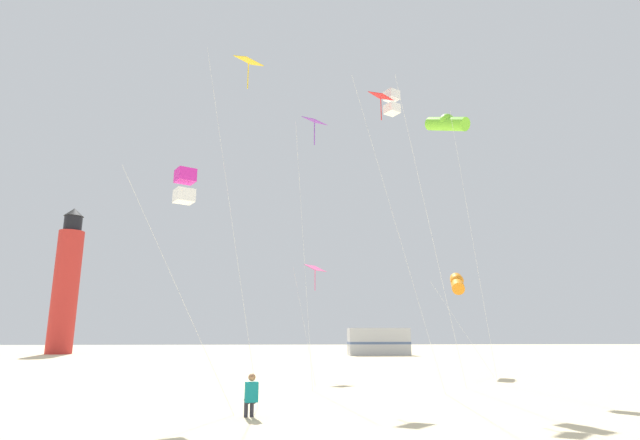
# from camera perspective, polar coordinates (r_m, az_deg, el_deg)

# --- Properties ---
(kite_flyer_standing) EXTENTS (0.42, 0.55, 1.16)m
(kite_flyer_standing) POSITION_cam_1_polar(r_m,az_deg,el_deg) (14.33, -7.92, -19.18)
(kite_flyer_standing) COLOR #147F84
(kite_flyer_standing) RESTS_ON ground
(kite_tube_lime) EXTENTS (2.47, 2.74, 13.41)m
(kite_tube_lime) POSITION_cam_1_polar(r_m,az_deg,el_deg) (26.68, 14.33, 10.69)
(kite_tube_lime) COLOR silver
(kite_tube_lime) RESTS_ON ground
(kite_diamond_violet) EXTENTS (1.50, 1.50, 12.11)m
(kite_diamond_violet) POSITION_cam_1_polar(r_m,az_deg,el_deg) (23.40, -0.75, 10.04)
(kite_diamond_violet) COLOR silver
(kite_diamond_violet) RESTS_ON ground
(kite_box_white) EXTENTS (3.06, 3.06, 13.60)m
(kite_box_white) POSITION_cam_1_polar(r_m,az_deg,el_deg) (24.71, 8.24, 13.11)
(kite_box_white) COLOR silver
(kite_box_white) RESTS_ON ground
(kite_tube_orange) EXTENTS (2.91, 3.18, 5.79)m
(kite_tube_orange) POSITION_cam_1_polar(r_m,az_deg,el_deg) (30.08, 15.44, -6.95)
(kite_tube_orange) COLOR silver
(kite_tube_orange) RESTS_ON ground
(kite_diamond_scarlet) EXTENTS (3.40, 2.43, 13.14)m
(kite_diamond_scarlet) POSITION_cam_1_polar(r_m,az_deg,el_deg) (23.41, 7.12, 12.61)
(kite_diamond_scarlet) COLOR silver
(kite_diamond_scarlet) RESTS_ON ground
(kite_box_magenta) EXTENTS (3.45, 2.46, 7.59)m
(kite_box_magenta) POSITION_cam_1_polar(r_m,az_deg,el_deg) (17.21, -15.24, 3.76)
(kite_box_magenta) COLOR silver
(kite_box_magenta) RESTS_ON ground
(kite_diamond_gold) EXTENTS (2.30, 2.09, 12.87)m
(kite_diamond_gold) POSITION_cam_1_polar(r_m,az_deg,el_deg) (20.28, -8.36, 16.18)
(kite_diamond_gold) COLOR silver
(kite_diamond_gold) RESTS_ON ground
(kite_diamond_rainbow) EXTENTS (1.77, 1.77, 5.84)m
(kite_diamond_rainbow) POSITION_cam_1_polar(r_m,az_deg,el_deg) (26.62, -0.63, -5.91)
(kite_diamond_rainbow) COLOR silver
(kite_diamond_rainbow) RESTS_ON ground
(lighthouse_distant) EXTENTS (2.80, 2.80, 16.80)m
(lighthouse_distant) POSITION_cam_1_polar(r_m,az_deg,el_deg) (64.70, -27.08, -6.51)
(lighthouse_distant) COLOR red
(lighthouse_distant) RESTS_ON ground
(rv_van_silver) EXTENTS (6.47, 2.44, 2.80)m
(rv_van_silver) POSITION_cam_1_polar(r_m,az_deg,el_deg) (54.48, 6.73, -13.68)
(rv_van_silver) COLOR #B7BABF
(rv_van_silver) RESTS_ON ground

